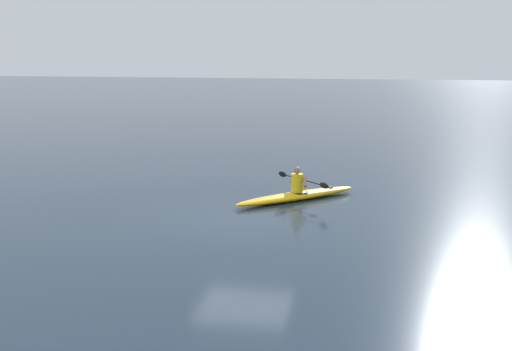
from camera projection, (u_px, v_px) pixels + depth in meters
The scene contains 3 objects.
ground_plane at pixel (244, 219), 17.26m from camera, with size 160.00×160.00×0.00m, color #1E2D3D.
kayak at pixel (297, 196), 19.36m from camera, with size 3.48×3.42×0.24m.
kayaker at pixel (298, 181), 19.29m from camera, with size 1.73×1.77×0.76m.
Camera 1 is at (-3.49, 16.35, 4.45)m, focal length 45.69 mm.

